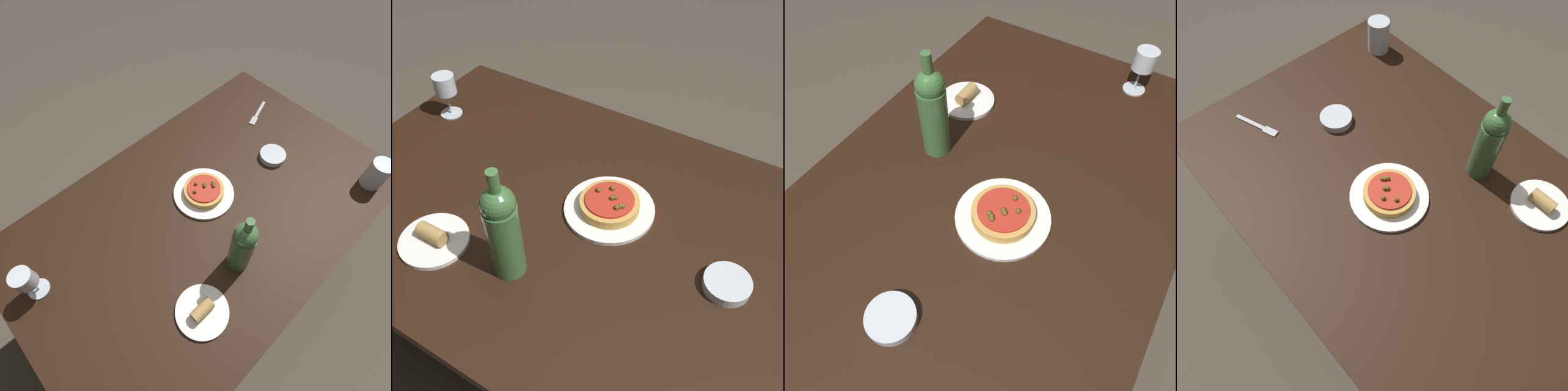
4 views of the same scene
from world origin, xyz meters
TOP-DOWN VIEW (x-y plane):
  - ground_plane at (0.00, 0.00)m, footprint 14.00×14.00m
  - dining_table at (0.00, 0.00)m, footprint 1.51×0.95m
  - dinner_plate at (0.05, 0.06)m, footprint 0.24×0.24m
  - pizza at (0.05, 0.06)m, footprint 0.16×0.16m
  - wine_bottle at (-0.07, -0.22)m, footprint 0.08×0.08m
  - water_cup at (0.58, -0.37)m, footprint 0.08×0.08m
  - side_bowl at (0.40, -0.01)m, footprint 0.11×0.11m
  - fork at (0.55, 0.21)m, footprint 0.17×0.08m
  - side_plate at (-0.28, -0.26)m, footprint 0.18×0.18m

SIDE VIEW (x-z plane):
  - ground_plane at x=0.00m, z-range 0.00..0.00m
  - dining_table at x=0.00m, z-range 0.30..1.05m
  - fork at x=0.55m, z-range 0.76..0.76m
  - dinner_plate at x=0.05m, z-range 0.76..0.77m
  - side_plate at x=-0.28m, z-range 0.74..0.80m
  - side_bowl at x=0.40m, z-range 0.76..0.78m
  - pizza at x=0.05m, z-range 0.76..0.81m
  - water_cup at x=0.58m, z-range 0.76..0.88m
  - wine_bottle at x=-0.07m, z-range 0.74..1.05m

